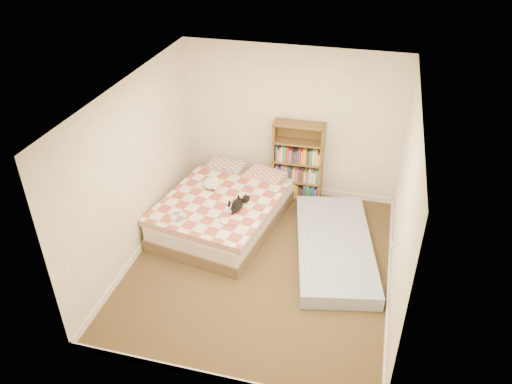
% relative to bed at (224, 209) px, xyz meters
% --- Properties ---
extents(room, '(3.51, 4.01, 2.51)m').
position_rel_bed_xyz_m(room, '(0.78, -0.80, 0.93)').
color(room, '#45341D').
rests_on(room, ground).
extents(bed, '(1.86, 2.38, 0.58)m').
position_rel_bed_xyz_m(bed, '(0.00, 0.00, 0.00)').
color(bed, brown).
rests_on(bed, room).
extents(bookshelf, '(0.82, 0.29, 1.35)m').
position_rel_bed_xyz_m(bookshelf, '(0.94, 1.04, 0.25)').
color(bookshelf, brown).
rests_on(bookshelf, room).
extents(floor_mattress, '(1.48, 2.46, 0.21)m').
position_rel_bed_xyz_m(floor_mattress, '(1.74, -0.30, -0.16)').
color(floor_mattress, '#6A7FB1').
rests_on(floor_mattress, room).
extents(black_cat, '(0.30, 0.60, 0.14)m').
position_rel_bed_xyz_m(black_cat, '(0.30, -0.27, 0.32)').
color(black_cat, black).
rests_on(black_cat, bed).
extents(white_dog, '(0.31, 0.33, 0.15)m').
position_rel_bed_xyz_m(white_dog, '(-0.24, 0.16, 0.33)').
color(white_dog, white).
rests_on(white_dog, bed).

